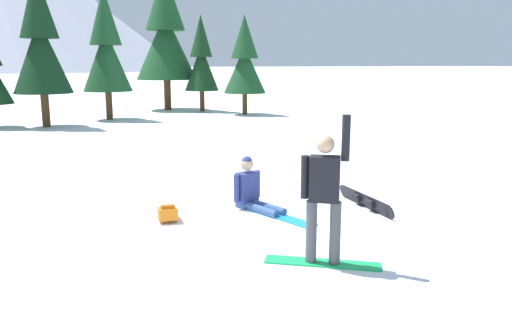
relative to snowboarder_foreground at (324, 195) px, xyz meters
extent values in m
plane|color=white|center=(-1.53, 1.26, -0.97)|extent=(800.00, 800.00, 0.00)
cube|color=#19B259|center=(0.00, 0.00, -0.96)|extent=(1.49, 1.08, 0.02)
cylinder|color=#4C4C51|center=(-0.14, 0.09, -0.52)|extent=(0.15, 0.15, 0.86)
cylinder|color=#4C4C51|center=(0.13, -0.09, -0.52)|extent=(0.15, 0.15, 0.86)
cube|color=black|center=(0.00, 0.00, 0.22)|extent=(0.47, 0.42, 0.61)
cylinder|color=black|center=(-0.22, 0.14, 0.24)|extent=(0.11, 0.11, 0.58)
cylinder|color=black|center=(0.22, -0.14, 0.78)|extent=(0.11, 0.11, 0.60)
sphere|color=tan|center=(0.00, 0.00, 0.69)|extent=(0.24, 0.24, 0.24)
cube|color=black|center=(0.07, 0.12, 0.70)|extent=(0.16, 0.12, 0.08)
cube|color=#335184|center=(0.01, 2.96, -0.92)|extent=(0.44, 0.39, 0.10)
cylinder|color=#335184|center=(0.28, 2.53, -0.90)|extent=(0.41, 0.80, 0.14)
cylinder|color=#335184|center=(0.10, 2.46, -0.90)|extent=(0.41, 0.80, 0.14)
cube|color=#1E8CD8|center=(0.33, 2.12, -0.96)|extent=(0.80, 1.52, 0.02)
cube|color=navy|center=(0.01, 2.96, -0.58)|extent=(0.46, 0.37, 0.57)
cylinder|color=navy|center=(0.26, 3.05, -0.56)|extent=(0.11, 0.11, 0.52)
cylinder|color=navy|center=(-0.23, 2.87, -0.56)|extent=(0.11, 0.11, 0.52)
sphere|color=tan|center=(0.01, 2.96, -0.14)|extent=(0.24, 0.24, 0.24)
sphere|color=navy|center=(0.01, 2.96, -0.09)|extent=(0.20, 0.20, 0.20)
cube|color=black|center=(2.06, 2.05, -0.83)|extent=(0.14, 1.52, 0.28)
cylinder|color=black|center=(2.07, 2.81, -0.83)|extent=(0.11, 0.29, 0.28)
cylinder|color=black|center=(2.04, 1.29, -0.83)|extent=(0.11, 0.29, 0.28)
cube|color=black|center=(2.02, 2.28, -0.82)|extent=(0.11, 0.20, 0.15)
cube|color=black|center=(2.01, 1.83, -0.82)|extent=(0.11, 0.20, 0.15)
cube|color=orange|center=(-1.58, 2.67, -0.84)|extent=(0.37, 0.49, 0.26)
cube|color=#A85613|center=(-1.58, 2.62, -0.70)|extent=(0.24, 0.23, 0.09)
cylinder|color=black|center=(-1.55, 2.90, -0.87)|extent=(0.05, 0.12, 0.02)
cylinder|color=#472D19|center=(-0.91, 19.53, -0.28)|extent=(0.31, 0.31, 1.38)
cone|color=#194723|center=(-0.91, 19.53, 1.88)|extent=(2.31, 2.31, 2.94)
cone|color=#194723|center=(-0.91, 19.53, 3.93)|extent=(1.50, 1.50, 2.69)
cylinder|color=#472D19|center=(4.44, 21.96, -0.38)|extent=(0.27, 0.27, 1.19)
cone|color=#143819|center=(4.44, 21.96, 1.48)|extent=(1.91, 1.91, 2.52)
cone|color=#143819|center=(4.44, 21.96, 3.24)|extent=(1.24, 1.24, 2.31)
cylinder|color=#472D19|center=(2.82, 23.72, -0.08)|extent=(0.40, 0.40, 1.77)
cone|color=#194723|center=(2.82, 23.72, 2.69)|extent=(3.48, 3.48, 3.77)
cylinder|color=#472D19|center=(-3.74, 17.57, -0.25)|extent=(0.33, 0.33, 1.45)
cone|color=black|center=(-3.74, 17.57, 2.02)|extent=(2.40, 2.40, 3.08)
cone|color=black|center=(-3.74, 17.57, 4.18)|extent=(1.56, 1.56, 2.82)
cylinder|color=#472D19|center=(6.08, 19.42, -0.40)|extent=(0.26, 0.26, 1.15)
cone|color=#194723|center=(6.08, 19.42, 1.40)|extent=(2.23, 2.23, 2.44)
cone|color=#194723|center=(6.08, 19.42, 3.10)|extent=(1.45, 1.45, 2.24)
camera|label=1|loc=(-3.21, -5.62, 1.72)|focal=34.91mm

